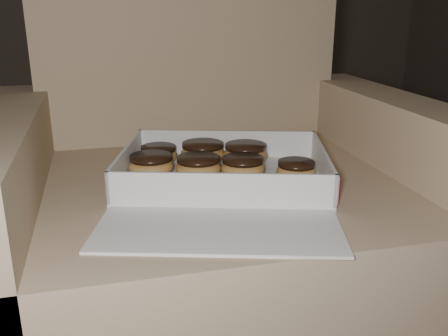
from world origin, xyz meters
name	(u,v)px	position (x,y,z in m)	size (l,w,h in m)	color
floor	(202,329)	(0.00, 0.00, 0.00)	(4.50, 4.50, 0.00)	black
armchair	(213,223)	(0.02, -0.04, 0.31)	(0.94, 0.79, 0.98)	tan
bakery_box	(225,182)	(0.02, -0.17, 0.45)	(0.51, 0.56, 0.07)	silver
donut_a	(203,152)	(0.00, -0.03, 0.47)	(0.10, 0.10, 0.05)	#BE7C42
donut_b	(296,170)	(0.16, -0.18, 0.47)	(0.08, 0.08, 0.04)	#BE7C42
donut_c	(198,167)	(-0.02, -0.12, 0.47)	(0.09, 0.09, 0.05)	#BE7C42
donut_d	(243,167)	(0.06, -0.14, 0.47)	(0.09, 0.09, 0.04)	#BE7C42
donut_e	(159,154)	(-0.09, -0.01, 0.47)	(0.08, 0.08, 0.04)	#BE7C42
donut_f	(151,165)	(-0.11, -0.08, 0.47)	(0.09, 0.09, 0.05)	#BE7C42
donut_g	(245,154)	(0.09, -0.06, 0.47)	(0.09, 0.09, 0.05)	#BE7C42
crumb_a	(178,198)	(-0.08, -0.22, 0.45)	(0.01, 0.01, 0.00)	black
crumb_b	(320,194)	(0.17, -0.26, 0.45)	(0.01, 0.01, 0.00)	black
crumb_c	(238,190)	(0.03, -0.21, 0.45)	(0.01, 0.01, 0.00)	black
crumb_d	(288,198)	(0.11, -0.27, 0.45)	(0.01, 0.01, 0.00)	black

